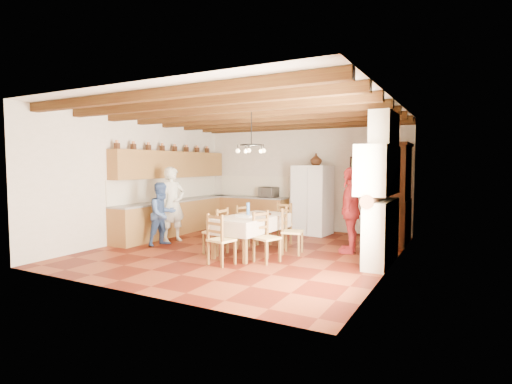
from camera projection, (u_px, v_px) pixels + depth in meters
floor at (245, 251)px, 8.61m from camera, size 6.00×6.50×0.02m
ceiling at (245, 109)px, 8.40m from camera, size 6.00×6.50×0.02m
wall_back at (302, 177)px, 11.36m from camera, size 6.00×0.02×3.00m
wall_front at (131, 190)px, 5.64m from camera, size 6.00×0.02×3.00m
wall_left at (140, 179)px, 9.92m from camera, size 0.02×6.50×3.00m
wall_right at (392, 184)px, 7.08m from camera, size 0.02×6.50×3.00m
ceiling_beams at (245, 114)px, 8.40m from camera, size 6.00×6.30×0.16m
lower_cabinets_left at (178, 217)px, 10.77m from camera, size 0.60×4.30×0.86m
lower_cabinets_back at (249, 212)px, 11.90m from camera, size 2.30×0.60×0.86m
countertop_left at (178, 201)px, 10.74m from camera, size 0.62×4.30×0.04m
countertop_back at (249, 197)px, 11.87m from camera, size 2.34×0.62×0.04m
backsplash_left at (169, 188)px, 10.85m from camera, size 0.03×4.30×0.60m
backsplash_back at (254, 186)px, 12.10m from camera, size 2.30×0.03×0.60m
upper_cabinets at (174, 164)px, 10.73m from camera, size 0.35×4.20×0.70m
fireplace at (378, 189)px, 7.40m from camera, size 0.56×1.60×2.80m
wall_picture at (356, 165)px, 10.58m from camera, size 0.34×0.03×0.42m
refrigerator at (312, 200)px, 10.59m from camera, size 0.99×0.84×1.83m
hutch at (397, 194)px, 9.21m from camera, size 0.57×1.30×2.34m
dining_table at (251, 220)px, 8.27m from camera, size 1.03×1.86×0.79m
chandelier at (251, 145)px, 8.16m from camera, size 0.47×0.47×0.03m
chair_left_near at (216, 231)px, 8.27m from camera, size 0.41×0.43×0.96m
chair_left_far at (238, 226)px, 8.95m from camera, size 0.50×0.52×0.96m
chair_right_near at (267, 237)px, 7.56m from camera, size 0.51×0.53×0.96m
chair_right_far at (292, 231)px, 8.26m from camera, size 0.47×0.49×0.96m
chair_end_near at (221, 239)px, 7.36m from camera, size 0.49×0.48×0.96m
chair_end_far at (281, 224)px, 9.22m from camera, size 0.46×0.45×0.96m
person_man at (173, 204)px, 9.57m from camera, size 0.64×0.77×1.80m
person_woman_blue at (162, 214)px, 9.10m from camera, size 0.69×0.81×1.45m
person_woman_red at (351, 210)px, 8.34m from camera, size 0.55×1.10×1.80m
microwave at (268, 192)px, 11.56m from camera, size 0.60×0.47×0.29m
fridge_vase at (316, 159)px, 10.48m from camera, size 0.35×0.35×0.32m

